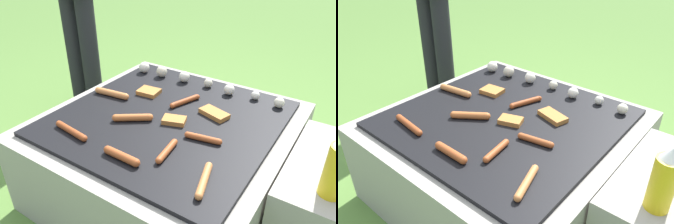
# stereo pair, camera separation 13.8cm
# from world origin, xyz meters

# --- Properties ---
(ground_plane) EXTENTS (14.00, 14.00, 0.00)m
(ground_plane) POSITION_xyz_m (0.00, 0.00, 0.00)
(ground_plane) COLOR #567F38
(grill) EXTENTS (0.99, 0.99, 0.40)m
(grill) POSITION_xyz_m (0.00, 0.00, 0.20)
(grill) COLOR #9E998E
(grill) RESTS_ON ground_plane
(sausage_mid_right) EXTENTS (0.14, 0.11, 0.03)m
(sausage_mid_right) POSITION_xyz_m (-0.10, -0.11, 0.41)
(sausage_mid_right) COLOR #B7602D
(sausage_mid_right) RESTS_ON grill
(sausage_back_left) EXTENTS (0.15, 0.05, 0.02)m
(sausage_back_left) POSITION_xyz_m (0.21, -0.08, 0.41)
(sausage_back_left) COLOR #A34C23
(sausage_back_left) RESTS_ON grill
(sausage_back_center) EXTENTS (0.07, 0.16, 0.02)m
(sausage_back_center) POSITION_xyz_m (0.00, 0.14, 0.41)
(sausage_back_center) COLOR #93421E
(sausage_back_center) RESTS_ON grill
(sausage_front_left) EXTENTS (0.04, 0.15, 0.02)m
(sausage_front_left) POSITION_xyz_m (0.14, -0.22, 0.41)
(sausage_front_left) COLOR #A34C23
(sausage_front_left) RESTS_ON grill
(sausage_back_right) EXTENTS (0.06, 0.17, 0.02)m
(sausage_back_right) POSITION_xyz_m (0.32, -0.28, 0.41)
(sausage_back_right) COLOR #C6753D
(sausage_back_right) RESTS_ON grill
(sausage_front_center) EXTENTS (0.16, 0.03, 0.03)m
(sausage_front_center) POSITION_xyz_m (0.03, -0.33, 0.41)
(sausage_front_center) COLOR #A34C23
(sausage_front_center) RESTS_ON grill
(sausage_mid_left) EXTENTS (0.19, 0.05, 0.03)m
(sausage_mid_left) POSITION_xyz_m (-0.32, 0.01, 0.41)
(sausage_mid_left) COLOR #C6753D
(sausage_mid_left) RESTS_ON grill
(sausage_front_right) EXTENTS (0.19, 0.04, 0.03)m
(sausage_front_right) POSITION_xyz_m (-0.24, -0.32, 0.41)
(sausage_front_right) COLOR #93421E
(sausage_front_right) RESTS_ON grill
(bread_slice_left) EXTENTS (0.11, 0.09, 0.02)m
(bread_slice_left) POSITION_xyz_m (-0.19, 0.13, 0.41)
(bread_slice_left) COLOR #B27033
(bread_slice_left) RESTS_ON grill
(bread_slice_center) EXTENTS (0.11, 0.09, 0.02)m
(bread_slice_center) POSITION_xyz_m (0.05, -0.03, 0.41)
(bread_slice_center) COLOR #B27033
(bread_slice_center) RESTS_ON grill
(bread_slice_right) EXTENTS (0.14, 0.10, 0.02)m
(bread_slice_right) POSITION_xyz_m (0.16, 0.11, 0.41)
(bread_slice_right) COLOR #B27033
(bread_slice_right) RESTS_ON grill
(mushroom_row) EXTENTS (0.79, 0.07, 0.06)m
(mushroom_row) POSITION_xyz_m (-0.08, 0.33, 0.42)
(mushroom_row) COLOR silver
(mushroom_row) RESTS_ON grill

